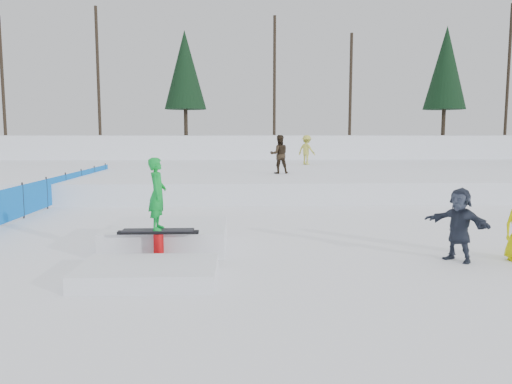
{
  "coord_description": "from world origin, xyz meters",
  "views": [
    {
      "loc": [
        0.06,
        -10.55,
        2.59
      ],
      "look_at": [
        0.5,
        2.0,
        1.1
      ],
      "focal_mm": 35.0,
      "sensor_mm": 36.0,
      "label": 1
    }
  ],
  "objects_px": {
    "spectator_dark": "(459,225)",
    "jib_rail_feature": "(163,242)",
    "walker_olive": "(279,154)",
    "safety_fence": "(47,193)",
    "walker_ygreen": "(307,150)"
  },
  "relations": [
    {
      "from": "walker_olive",
      "to": "spectator_dark",
      "type": "xyz_separation_m",
      "value": [
        2.66,
        -12.19,
        -0.9
      ]
    },
    {
      "from": "spectator_dark",
      "to": "jib_rail_feature",
      "type": "relative_size",
      "value": 0.34
    },
    {
      "from": "safety_fence",
      "to": "spectator_dark",
      "type": "bearing_deg",
      "value": -33.84
    },
    {
      "from": "walker_olive",
      "to": "jib_rail_feature",
      "type": "relative_size",
      "value": 0.39
    },
    {
      "from": "safety_fence",
      "to": "jib_rail_feature",
      "type": "bearing_deg",
      "value": -53.83
    },
    {
      "from": "walker_ygreen",
      "to": "jib_rail_feature",
      "type": "bearing_deg",
      "value": 114.4
    },
    {
      "from": "walker_olive",
      "to": "walker_ygreen",
      "type": "relative_size",
      "value": 1.02
    },
    {
      "from": "safety_fence",
      "to": "walker_ygreen",
      "type": "distance_m",
      "value": 15.21
    },
    {
      "from": "jib_rail_feature",
      "to": "safety_fence",
      "type": "bearing_deg",
      "value": 126.17
    },
    {
      "from": "walker_olive",
      "to": "spectator_dark",
      "type": "bearing_deg",
      "value": 96.6
    },
    {
      "from": "safety_fence",
      "to": "jib_rail_feature",
      "type": "distance_m",
      "value": 8.41
    },
    {
      "from": "safety_fence",
      "to": "spectator_dark",
      "type": "height_order",
      "value": "spectator_dark"
    },
    {
      "from": "safety_fence",
      "to": "spectator_dark",
      "type": "distance_m",
      "value": 13.26
    },
    {
      "from": "safety_fence",
      "to": "walker_olive",
      "type": "distance_m",
      "value": 9.7
    },
    {
      "from": "jib_rail_feature",
      "to": "spectator_dark",
      "type": "bearing_deg",
      "value": -5.64
    }
  ]
}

